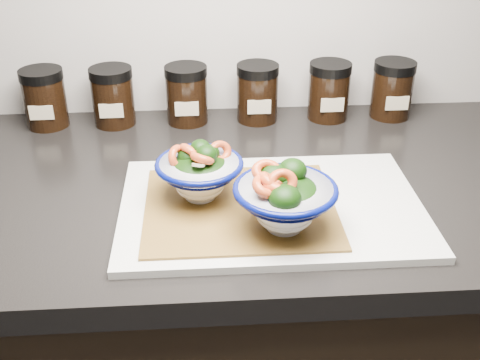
{
  "coord_description": "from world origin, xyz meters",
  "views": [
    {
      "loc": [
        -0.1,
        0.59,
        1.39
      ],
      "look_at": [
        -0.05,
        1.34,
        0.96
      ],
      "focal_mm": 45.0,
      "sensor_mm": 36.0,
      "label": 1
    }
  ],
  "objects": [
    {
      "name": "spice_jar_a",
      "position": [
        -0.4,
        1.69,
        0.96
      ],
      "size": [
        0.08,
        0.08,
        0.11
      ],
      "color": "black",
      "rests_on": "countertop"
    },
    {
      "name": "spice_jar_c",
      "position": [
        -0.13,
        1.69,
        0.96
      ],
      "size": [
        0.08,
        0.08,
        0.11
      ],
      "color": "black",
      "rests_on": "countertop"
    },
    {
      "name": "countertop",
      "position": [
        0.0,
        1.45,
        0.88
      ],
      "size": [
        3.5,
        0.6,
        0.04
      ],
      "primitive_type": "cube",
      "color": "black",
      "rests_on": "cabinet"
    },
    {
      "name": "bowl_right",
      "position": [
        0.01,
        1.28,
        0.96
      ],
      "size": [
        0.14,
        0.14,
        0.1
      ],
      "rotation": [
        0.0,
        0.0,
        0.07
      ],
      "color": "white",
      "rests_on": "bamboo_mat"
    },
    {
      "name": "bowl_left",
      "position": [
        -0.11,
        1.37,
        0.96
      ],
      "size": [
        0.13,
        0.13,
        0.09
      ],
      "rotation": [
        0.0,
        0.0,
        0.05
      ],
      "color": "white",
      "rests_on": "bamboo_mat"
    },
    {
      "name": "spice_jar_f",
      "position": [
        0.28,
        1.69,
        0.96
      ],
      "size": [
        0.08,
        0.08,
        0.11
      ],
      "color": "black",
      "rests_on": "countertop"
    },
    {
      "name": "spice_jar_e",
      "position": [
        0.15,
        1.69,
        0.96
      ],
      "size": [
        0.08,
        0.08,
        0.11
      ],
      "color": "black",
      "rests_on": "countertop"
    },
    {
      "name": "spice_jar_d",
      "position": [
        0.01,
        1.69,
        0.96
      ],
      "size": [
        0.08,
        0.08,
        0.11
      ],
      "color": "black",
      "rests_on": "countertop"
    },
    {
      "name": "bamboo_mat",
      "position": [
        -0.05,
        1.34,
        0.91
      ],
      "size": [
        0.28,
        0.24,
        0.0
      ],
      "primitive_type": "cube",
      "color": "olive",
      "rests_on": "cutting_board"
    },
    {
      "name": "cutting_board",
      "position": [
        -0.0,
        1.35,
        0.91
      ],
      "size": [
        0.45,
        0.3,
        0.01
      ],
      "primitive_type": "cube",
      "color": "silver",
      "rests_on": "countertop"
    },
    {
      "name": "spice_jar_b",
      "position": [
        -0.27,
        1.69,
        0.96
      ],
      "size": [
        0.08,
        0.08,
        0.11
      ],
      "color": "black",
      "rests_on": "countertop"
    }
  ]
}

